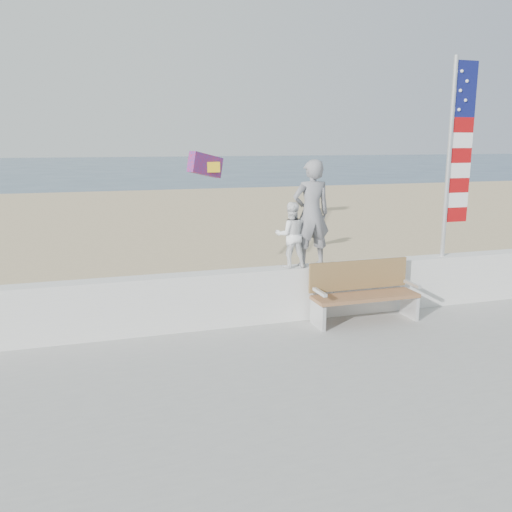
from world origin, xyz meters
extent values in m
plane|color=#2F475F|center=(0.00, 0.00, 0.00)|extent=(220.00, 220.00, 0.00)
cube|color=tan|center=(0.00, 9.00, 0.04)|extent=(90.00, 40.00, 0.08)
cube|color=silver|center=(0.00, 2.00, 0.63)|extent=(30.00, 0.35, 0.90)
imported|color=gray|center=(1.22, 2.00, 1.97)|extent=(0.65, 0.43, 1.78)
imported|color=white|center=(0.87, 2.00, 1.62)|extent=(0.58, 0.48, 1.09)
cube|color=#976642|center=(1.99, 1.45, 0.62)|extent=(1.80, 0.50, 0.06)
cube|color=olive|center=(1.99, 1.72, 0.93)|extent=(1.80, 0.05, 0.50)
cube|color=silver|center=(1.14, 1.45, 0.38)|extent=(0.06, 0.50, 0.40)
cube|color=white|center=(1.14, 1.40, 0.78)|extent=(0.06, 0.45, 0.05)
cube|color=white|center=(2.84, 1.45, 0.38)|extent=(0.06, 0.50, 0.40)
cube|color=silver|center=(2.84, 1.40, 0.78)|extent=(0.06, 0.45, 0.05)
cylinder|color=silver|center=(3.84, 2.00, 2.83)|extent=(0.08, 0.08, 3.50)
cube|color=#0F1451|center=(4.08, 2.00, 4.03)|extent=(0.44, 0.02, 0.95)
cube|color=#9E0A0C|center=(4.08, 2.00, 1.84)|extent=(0.44, 0.02, 0.26)
cube|color=white|center=(4.08, 2.00, 2.10)|extent=(0.44, 0.02, 0.26)
cube|color=#9E0A0C|center=(4.08, 2.00, 2.37)|extent=(0.44, 0.02, 0.26)
cube|color=white|center=(4.08, 2.00, 2.63)|extent=(0.44, 0.02, 0.26)
cube|color=#9E0A0C|center=(4.08, 2.00, 2.89)|extent=(0.44, 0.02, 0.26)
cube|color=white|center=(4.08, 2.00, 3.16)|extent=(0.44, 0.02, 0.26)
cube|color=#9E0A0C|center=(4.08, 2.00, 3.42)|extent=(0.44, 0.02, 0.26)
sphere|color=white|center=(3.96, 1.98, 3.68)|extent=(0.06, 0.06, 0.06)
sphere|color=white|center=(4.08, 1.98, 3.84)|extent=(0.06, 0.06, 0.06)
sphere|color=white|center=(3.96, 1.98, 4.00)|extent=(0.06, 0.06, 0.06)
sphere|color=white|center=(4.08, 1.98, 4.16)|extent=(0.06, 0.06, 0.06)
sphere|color=white|center=(3.96, 1.98, 4.32)|extent=(0.06, 0.06, 0.06)
cube|color=red|center=(0.23, 5.67, 2.63)|extent=(0.89, 0.62, 0.61)
cube|color=yellow|center=(0.38, 5.67, 2.58)|extent=(0.32, 0.23, 0.23)
camera|label=1|loc=(-2.31, -6.26, 3.14)|focal=38.00mm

